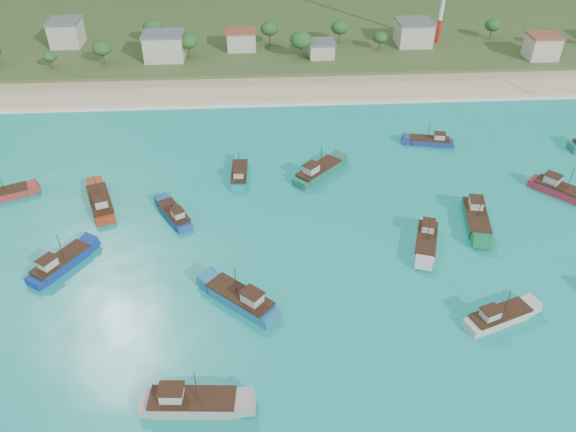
{
  "coord_description": "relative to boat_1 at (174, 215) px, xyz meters",
  "views": [
    {
      "loc": [
        -3.05,
        -59.54,
        59.22
      ],
      "look_at": [
        1.68,
        18.0,
        3.0
      ],
      "focal_mm": 35.0,
      "sensor_mm": 36.0,
      "label": 1
    }
  ],
  "objects": [
    {
      "name": "boat_16",
      "position": [
        53.29,
        -4.6,
        0.24
      ],
      "size": [
        5.75,
        12.33,
        7.02
      ],
      "rotation": [
        0.0,
        0.0,
        2.95
      ],
      "color": "#126F42",
      "rests_on": "ground"
    },
    {
      "name": "boat_4",
      "position": [
        -16.69,
        -12.44,
        0.13
      ],
      "size": [
        8.76,
        10.84,
        6.44
      ],
      "rotation": [
        0.0,
        0.0,
        5.69
      ],
      "color": "navy",
      "rests_on": "ground"
    },
    {
      "name": "vegetation",
      "position": [
        18.09,
        80.35,
        4.34
      ],
      "size": [
        273.13,
        25.48,
        8.13
      ],
      "color": "#235623",
      "rests_on": "ground"
    },
    {
      "name": "village",
      "position": [
        18.39,
        79.26,
        4.14
      ],
      "size": [
        207.81,
        29.19,
        7.31
      ],
      "color": "beige",
      "rests_on": "ground"
    },
    {
      "name": "beach",
      "position": [
        18.38,
        56.29,
        -0.64
      ],
      "size": [
        400.0,
        18.0,
        1.2
      ],
      "primitive_type": "cube",
      "color": "beige",
      "rests_on": "ground"
    },
    {
      "name": "boat_11",
      "position": [
        -33.09,
        8.3,
        0.07
      ],
      "size": [
        10.64,
        6.89,
        6.07
      ],
      "rotation": [
        0.0,
        0.0,
        5.12
      ],
      "color": "#9C3029",
      "rests_on": "ground"
    },
    {
      "name": "boat_13",
      "position": [
        -13.8,
        4.19,
        0.23
      ],
      "size": [
        7.32,
        12.28,
        6.97
      ],
      "rotation": [
        0.0,
        0.0,
        0.35
      ],
      "color": "#953217",
      "rests_on": "ground"
    },
    {
      "name": "boat_25",
      "position": [
        11.49,
        12.88,
        0.04
      ],
      "size": [
        3.29,
        10.11,
        5.92
      ],
      "rotation": [
        0.0,
        0.0,
        6.25
      ],
      "color": "teal",
      "rests_on": "ground"
    },
    {
      "name": "boat_12",
      "position": [
        27.1,
        12.68,
        0.24
      ],
      "size": [
        10.82,
        10.88,
        7.0
      ],
      "rotation": [
        0.0,
        0.0,
        5.5
      ],
      "color": "#1A644E",
      "rests_on": "ground"
    },
    {
      "name": "boat_1",
      "position": [
        0.0,
        0.0,
        0.0
      ],
      "size": [
        7.28,
        9.79,
        5.7
      ],
      "rotation": [
        0.0,
        0.0,
        0.52
      ],
      "color": "navy",
      "rests_on": "ground"
    },
    {
      "name": "land",
      "position": [
        18.38,
        117.29,
        -0.64
      ],
      "size": [
        400.0,
        110.0,
        2.4
      ],
      "primitive_type": "cube",
      "color": "#385123",
      "rests_on": "ground"
    },
    {
      "name": "boat_17",
      "position": [
        48.7,
        -28.03,
        0.07
      ],
      "size": [
        10.68,
        6.4,
        6.07
      ],
      "rotation": [
        0.0,
        0.0,
        5.07
      ],
      "color": "beige",
      "rests_on": "ground"
    },
    {
      "name": "surf_line",
      "position": [
        18.38,
        46.79,
        -0.64
      ],
      "size": [
        400.0,
        2.5,
        0.08
      ],
      "primitive_type": "cube",
      "color": "white",
      "rests_on": "ground"
    },
    {
      "name": "boat_7",
      "position": [
        53.02,
        24.33,
        -0.02
      ],
      "size": [
        9.81,
        4.73,
        5.58
      ],
      "rotation": [
        0.0,
        0.0,
        1.36
      ],
      "color": "navy",
      "rests_on": "ground"
    },
    {
      "name": "boat_9",
      "position": [
        6.1,
        -39.78,
        0.23
      ],
      "size": [
        11.99,
        4.31,
        6.96
      ],
      "rotation": [
        0.0,
        0.0,
        4.64
      ],
      "color": "#A59F97",
      "rests_on": "ground"
    },
    {
      "name": "boat_5",
      "position": [
        42.94,
        -10.15,
        0.12
      ],
      "size": [
        6.45,
        11.21,
        6.36
      ],
      "rotation": [
        0.0,
        0.0,
        2.82
      ],
      "color": "beige",
      "rests_on": "ground"
    },
    {
      "name": "ground",
      "position": [
        18.38,
        -22.71,
        -0.64
      ],
      "size": [
        600.0,
        600.0,
        0.0
      ],
      "primitive_type": "plane",
      "color": "#0D8B95",
      "rests_on": "ground"
    },
    {
      "name": "boat_14",
      "position": [
        72.34,
        3.15,
        0.21
      ],
      "size": [
        10.39,
        10.83,
        6.85
      ],
      "rotation": [
        0.0,
        0.0,
        3.89
      ],
      "color": "#AD253A",
      "rests_on": "ground"
    },
    {
      "name": "boat_6",
      "position": [
        12.11,
        -22.4,
        0.25
      ],
      "size": [
        11.29,
        10.65,
        7.09
      ],
      "rotation": [
        0.0,
        0.0,
        0.84
      ],
      "color": "#226696",
      "rests_on": "ground"
    }
  ]
}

